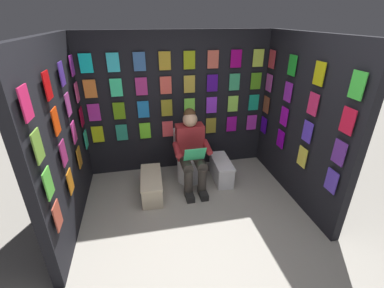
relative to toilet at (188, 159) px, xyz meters
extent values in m
plane|color=#9E998E|center=(0.09, 1.68, -0.33)|extent=(30.00, 30.00, 0.00)
cube|color=black|center=(0.09, -0.45, 0.77)|extent=(2.98, 0.10, 2.19)
cube|color=#C5D315|center=(1.34, -0.36, 0.39)|extent=(0.17, 0.01, 0.26)
cube|color=#218F71|center=(0.99, -0.36, 0.39)|extent=(0.17, 0.01, 0.26)
cube|color=#6DE425|center=(0.63, -0.36, 0.39)|extent=(0.17, 0.01, 0.26)
cube|color=#EC484F|center=(0.27, -0.36, 0.39)|extent=(0.17, 0.01, 0.26)
cube|color=gold|center=(-0.09, -0.36, 0.39)|extent=(0.17, 0.01, 0.26)
cube|color=olive|center=(-0.45, -0.36, 0.39)|extent=(0.17, 0.01, 0.26)
cube|color=#A01099|center=(-0.81, -0.36, 0.39)|extent=(0.17, 0.01, 0.26)
cube|color=#BB30B4|center=(-1.17, -0.36, 0.39)|extent=(0.17, 0.01, 0.26)
cube|color=#BA2BA4|center=(1.34, -0.36, 0.74)|extent=(0.17, 0.01, 0.26)
cube|color=#5A960F|center=(0.99, -0.36, 0.74)|extent=(0.17, 0.01, 0.26)
cube|color=blue|center=(0.63, -0.36, 0.74)|extent=(0.17, 0.01, 0.26)
cube|color=olive|center=(0.27, -0.36, 0.74)|extent=(0.17, 0.01, 0.26)
cube|color=#7EF045|center=(-0.09, -0.36, 0.74)|extent=(0.17, 0.01, 0.26)
cube|color=#9530EC|center=(-0.45, -0.36, 0.74)|extent=(0.17, 0.01, 0.26)
cube|color=#9FEC4F|center=(-0.81, -0.36, 0.74)|extent=(0.17, 0.01, 0.26)
cube|color=#16A17D|center=(-1.17, -0.36, 0.74)|extent=(0.17, 0.01, 0.26)
cube|color=orange|center=(1.34, -0.36, 1.09)|extent=(0.17, 0.01, 0.26)
cube|color=#36F19B|center=(0.99, -0.36, 1.09)|extent=(0.17, 0.01, 0.26)
cube|color=#AC2777|center=(0.63, -0.36, 1.09)|extent=(0.17, 0.01, 0.26)
cube|color=#E75245|center=(0.27, -0.36, 1.09)|extent=(0.17, 0.01, 0.26)
cube|color=gold|center=(-0.09, -0.36, 1.09)|extent=(0.17, 0.01, 0.26)
cube|color=#3F0C8D|center=(-0.45, -0.36, 1.09)|extent=(0.17, 0.01, 0.26)
cube|color=#37AB70|center=(-0.81, -0.36, 1.09)|extent=(0.17, 0.01, 0.26)
cube|color=#4F9B1C|center=(-1.17, -0.36, 1.09)|extent=(0.17, 0.01, 0.26)
cube|color=#12E0DA|center=(1.34, -0.36, 1.44)|extent=(0.17, 0.01, 0.26)
cube|color=#32D1E1|center=(0.99, -0.36, 1.44)|extent=(0.17, 0.01, 0.26)
cube|color=#325F9D|center=(0.63, -0.36, 1.44)|extent=(0.17, 0.01, 0.26)
cube|color=#B49024|center=(0.27, -0.36, 1.44)|extent=(0.17, 0.01, 0.26)
cube|color=#91A312|center=(-0.09, -0.36, 1.44)|extent=(0.17, 0.01, 0.26)
cube|color=#D25C49|center=(-0.45, -0.36, 1.44)|extent=(0.17, 0.01, 0.26)
cube|color=#A00876|center=(-0.81, -0.36, 1.44)|extent=(0.17, 0.01, 0.26)
cube|color=#B8DD47|center=(-1.17, -0.36, 1.44)|extent=(0.17, 0.01, 0.26)
cube|color=black|center=(-1.40, 0.64, 0.77)|extent=(0.10, 2.07, 2.19)
cube|color=#3B099D|center=(-1.32, -0.21, 0.39)|extent=(0.01, 0.17, 0.26)
cube|color=#8F09B8|center=(-1.32, 0.36, 0.39)|extent=(0.01, 0.17, 0.26)
cube|color=yellow|center=(-1.32, 0.92, 0.39)|extent=(0.01, 0.17, 0.26)
cube|color=#5539BE|center=(-1.32, 1.49, 0.39)|extent=(0.01, 0.17, 0.26)
cube|color=brown|center=(-1.32, -0.21, 0.74)|extent=(0.01, 0.17, 0.26)
cube|color=#AA0FBA|center=(-1.32, 0.36, 0.74)|extent=(0.01, 0.17, 0.26)
cube|color=#5A3BD8|center=(-1.32, 0.92, 0.74)|extent=(0.01, 0.17, 0.26)
cube|color=#622D95|center=(-1.32, 1.49, 0.74)|extent=(0.01, 0.17, 0.26)
cube|color=#A73A9C|center=(-1.32, -0.21, 1.09)|extent=(0.01, 0.17, 0.26)
cube|color=purple|center=(-1.32, 0.36, 1.09)|extent=(0.01, 0.17, 0.26)
cube|color=#DF2760|center=(-1.32, 0.92, 1.09)|extent=(0.01, 0.17, 0.26)
cube|color=red|center=(-1.32, 1.49, 1.09)|extent=(0.01, 0.17, 0.26)
cube|color=#B32D3C|center=(-1.32, -0.21, 1.44)|extent=(0.01, 0.17, 0.26)
cube|color=green|center=(-1.32, 0.36, 1.44)|extent=(0.01, 0.17, 0.26)
cube|color=#BAB611|center=(-1.32, 0.92, 1.44)|extent=(0.01, 0.17, 0.26)
cube|color=green|center=(-1.32, 1.49, 1.44)|extent=(0.01, 0.17, 0.26)
cube|color=black|center=(1.58, 0.64, 0.77)|extent=(0.10, 2.07, 2.19)
cube|color=#B64936|center=(1.49, 1.49, 0.39)|extent=(0.01, 0.17, 0.26)
cube|color=#C66C16|center=(1.49, 0.92, 0.39)|extent=(0.01, 0.17, 0.26)
cube|color=#B9731D|center=(1.49, 0.36, 0.39)|extent=(0.01, 0.17, 0.26)
cube|color=#2BC69D|center=(1.49, -0.21, 0.39)|extent=(0.01, 0.17, 0.26)
cube|color=#55B93D|center=(1.49, 1.49, 0.74)|extent=(0.01, 0.17, 0.26)
cube|color=#9F2866|center=(1.49, 0.92, 0.74)|extent=(0.01, 0.17, 0.26)
cube|color=#D4338E|center=(1.49, 0.36, 0.74)|extent=(0.01, 0.17, 0.26)
cube|color=maroon|center=(1.49, -0.21, 0.74)|extent=(0.01, 0.17, 0.26)
cube|color=#6E9E37|center=(1.49, 1.49, 1.09)|extent=(0.01, 0.17, 0.26)
cube|color=#F13F0C|center=(1.49, 0.92, 1.09)|extent=(0.01, 0.17, 0.26)
cube|color=#B23E93|center=(1.49, 0.36, 1.09)|extent=(0.01, 0.17, 0.26)
cube|color=#E5448F|center=(1.49, -0.21, 1.09)|extent=(0.01, 0.17, 0.26)
cube|color=#D9225A|center=(1.49, 1.49, 1.44)|extent=(0.01, 0.17, 0.26)
cube|color=red|center=(1.49, 0.92, 1.44)|extent=(0.01, 0.17, 0.26)
cube|color=#502B9F|center=(1.49, 0.36, 1.44)|extent=(0.01, 0.17, 0.26)
cube|color=#B92AB7|center=(1.49, -0.21, 1.44)|extent=(0.01, 0.17, 0.26)
cylinder|color=white|center=(0.00, 0.08, -0.13)|extent=(0.38, 0.38, 0.40)
cylinder|color=white|center=(0.00, 0.08, 0.09)|extent=(0.41, 0.41, 0.02)
cube|color=white|center=(0.00, -0.18, 0.25)|extent=(0.38, 0.19, 0.36)
cylinder|color=white|center=(0.00, -0.09, 0.25)|extent=(0.39, 0.07, 0.39)
cube|color=maroon|center=(0.00, 0.11, 0.36)|extent=(0.40, 0.23, 0.52)
sphere|color=tan|center=(0.00, 0.14, 0.71)|extent=(0.21, 0.21, 0.21)
sphere|color=#472D19|center=(0.00, 0.11, 0.78)|extent=(0.17, 0.17, 0.17)
cylinder|color=#38332D|center=(-0.10, 0.31, 0.11)|extent=(0.16, 0.40, 0.15)
cylinder|color=#38332D|center=(0.10, 0.31, 0.11)|extent=(0.16, 0.40, 0.15)
cylinder|color=#38332D|center=(-0.11, 0.49, -0.11)|extent=(0.12, 0.12, 0.42)
cylinder|color=#38332D|center=(0.09, 0.49, -0.11)|extent=(0.12, 0.12, 0.42)
cube|color=black|center=(-0.11, 0.55, -0.28)|extent=(0.11, 0.26, 0.09)
cube|color=black|center=(0.09, 0.55, -0.28)|extent=(0.11, 0.26, 0.09)
cylinder|color=maroon|center=(-0.22, 0.28, 0.33)|extent=(0.09, 0.31, 0.13)
cylinder|color=maroon|center=(0.22, 0.29, 0.33)|extent=(0.09, 0.31, 0.13)
cube|color=#3DDB86|center=(-0.01, 0.45, 0.32)|extent=(0.30, 0.13, 0.23)
cube|color=silver|center=(-0.49, 0.17, -0.17)|extent=(0.26, 0.61, 0.31)
cube|color=white|center=(-0.49, 0.17, 0.00)|extent=(0.27, 0.63, 0.03)
cube|color=beige|center=(0.61, 0.35, -0.19)|extent=(0.30, 0.70, 0.28)
cube|color=beige|center=(0.61, 0.35, -0.03)|extent=(0.32, 0.73, 0.03)
camera|label=1|loc=(0.67, 3.58, 2.02)|focal=24.79mm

